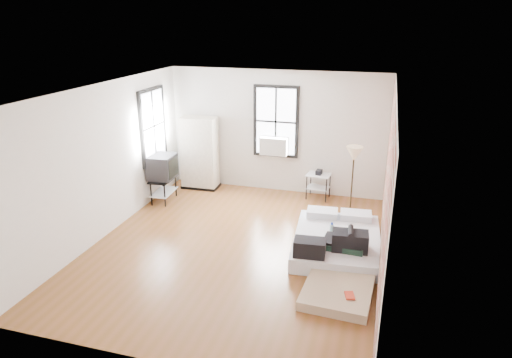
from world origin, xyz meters
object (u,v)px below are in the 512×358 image
(wardrobe, at_px, (200,153))
(tv_stand, at_px, (162,168))
(floor_lamp, at_px, (354,158))
(side_table, at_px, (319,179))
(mattress_bare, at_px, (342,271))
(mattress_main, at_px, (337,241))

(wardrobe, xyz_separation_m, tv_stand, (-0.45, -1.03, -0.09))
(wardrobe, distance_m, tv_stand, 1.13)
(floor_lamp, bearing_deg, side_table, 132.97)
(mattress_bare, bearing_deg, side_table, 108.72)
(floor_lamp, bearing_deg, wardrobe, 167.88)
(mattress_bare, height_order, floor_lamp, floor_lamp)
(tv_stand, bearing_deg, wardrobe, 62.62)
(mattress_main, height_order, tv_stand, tv_stand)
(floor_lamp, distance_m, tv_stand, 4.10)
(wardrobe, distance_m, side_table, 2.85)
(floor_lamp, bearing_deg, mattress_bare, -87.85)
(side_table, relative_size, tv_stand, 0.63)
(tv_stand, bearing_deg, mattress_bare, -30.63)
(mattress_main, distance_m, tv_stand, 4.19)
(mattress_bare, relative_size, floor_lamp, 1.28)
(side_table, bearing_deg, mattress_bare, -74.74)
(mattress_bare, xyz_separation_m, side_table, (-0.88, 3.21, 0.33))
(wardrobe, bearing_deg, mattress_main, -33.91)
(mattress_main, bearing_deg, mattress_bare, -82.58)
(mattress_main, xyz_separation_m, side_table, (-0.69, 2.32, 0.28))
(mattress_main, relative_size, mattress_bare, 1.11)
(tv_stand, bearing_deg, floor_lamp, -0.06)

